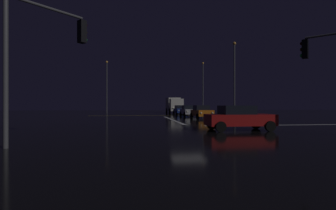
{
  "coord_description": "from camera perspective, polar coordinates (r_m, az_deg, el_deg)",
  "views": [
    {
      "loc": [
        -3.95,
        -18.57,
        1.6
      ],
      "look_at": [
        0.01,
        11.91,
        1.61
      ],
      "focal_mm": 26.64,
      "sensor_mm": 36.0,
      "label": 1
    }
  ],
  "objects": [
    {
      "name": "sedan_blue",
      "position": [
        42.46,
        2.83,
        -1.09
      ],
      "size": [
        2.02,
        4.33,
        1.57
      ],
      "color": "navy",
      "rests_on": "ground"
    },
    {
      "name": "ground",
      "position": [
        19.06,
        4.6,
        -4.98
      ],
      "size": [
        120.0,
        120.0,
        0.1
      ],
      "primitive_type": "cube",
      "color": "black"
    },
    {
      "name": "stop_line_north",
      "position": [
        27.22,
        0.96,
        -3.38
      ],
      "size": [
        0.35,
        14.23,
        0.01
      ],
      "color": "white",
      "rests_on": "ground"
    },
    {
      "name": "sedan_orange",
      "position": [
        30.03,
        7.7,
        -1.54
      ],
      "size": [
        2.02,
        4.33,
        1.57
      ],
      "color": "#C66014",
      "rests_on": "ground"
    },
    {
      "name": "crosswalk_bar_east",
      "position": [
        22.36,
        26.23,
        -4.11
      ],
      "size": [
        14.23,
        0.4,
        0.01
      ],
      "color": "white",
      "rests_on": "ground"
    },
    {
      "name": "box_truck",
      "position": [
        50.27,
        1.34,
        0.11
      ],
      "size": [
        2.68,
        8.28,
        3.08
      ],
      "color": "beige",
      "rests_on": "ground"
    },
    {
      "name": "sedan_red_crossing",
      "position": [
        16.37,
        15.92,
        -2.81
      ],
      "size": [
        4.33,
        2.02,
        1.57
      ],
      "color": "maroon",
      "rests_on": "ground"
    },
    {
      "name": "traffic_signal_sw",
      "position": [
        11.75,
        -26.57,
        12.16
      ],
      "size": [
        2.57,
        2.57,
        5.97
      ],
      "color": "#4C4C51",
      "rests_on": "ground"
    },
    {
      "name": "streetlamp_right_near",
      "position": [
        35.37,
        14.95,
        6.84
      ],
      "size": [
        0.44,
        0.44,
        10.23
      ],
      "color": "#424247",
      "rests_on": "ground"
    },
    {
      "name": "sedan_silver",
      "position": [
        36.12,
        4.74,
        -1.28
      ],
      "size": [
        2.02,
        4.33,
        1.57
      ],
      "color": "#B7B7BC",
      "rests_on": "ground"
    },
    {
      "name": "centre_line_ns",
      "position": [
        38.71,
        -1.54,
        -2.38
      ],
      "size": [
        22.0,
        0.15,
        0.01
      ],
      "color": "yellow",
      "rests_on": "ground"
    },
    {
      "name": "streetlamp_right_far",
      "position": [
        50.46,
        8.0,
        4.76
      ],
      "size": [
        0.44,
        0.44,
        10.2
      ],
      "color": "#424247",
      "rests_on": "ground"
    },
    {
      "name": "streetlamp_left_far",
      "position": [
        48.96,
        -13.82,
        4.81
      ],
      "size": [
        0.44,
        0.44,
        10.02
      ],
      "color": "#424247",
      "rests_on": "ground"
    }
  ]
}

